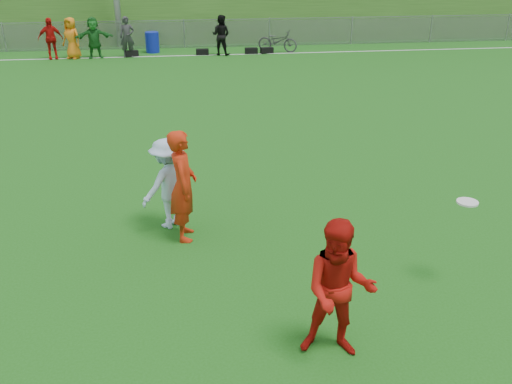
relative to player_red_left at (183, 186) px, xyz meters
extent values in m
plane|color=#1B5A13|center=(0.33, -1.35, -0.95)|extent=(120.00, 120.00, 0.00)
cube|color=white|center=(0.33, 16.65, -0.94)|extent=(60.00, 0.10, 0.01)
cube|color=gray|center=(0.33, 18.65, -0.35)|extent=(58.00, 0.02, 1.20)
cube|color=gray|center=(0.33, 18.65, 0.30)|extent=(58.00, 0.04, 0.04)
imported|color=red|center=(-5.26, 16.65, -0.10)|extent=(1.07, 0.65, 1.69)
imported|color=orange|center=(-4.39, 16.65, -0.10)|extent=(0.99, 0.87, 1.69)
imported|color=#1D6C24|center=(-3.48, 16.65, -0.10)|extent=(1.64, 0.78, 1.69)
imported|color=#2F2F31|center=(-2.10, 16.65, -0.10)|extent=(0.64, 0.45, 1.69)
imported|color=black|center=(1.90, 16.65, -0.10)|extent=(1.02, 0.94, 1.69)
cube|color=black|center=(-1.99, 16.75, -0.82)|extent=(0.61, 0.46, 0.26)
cube|color=black|center=(1.07, 16.75, -0.82)|extent=(0.56, 0.29, 0.26)
cube|color=black|center=(3.23, 16.75, -0.82)|extent=(0.55, 0.28, 0.26)
cube|color=black|center=(3.92, 16.75, -0.82)|extent=(0.59, 0.38, 0.26)
imported|color=red|center=(0.00, 0.00, 0.00)|extent=(0.47, 0.70, 1.89)
imported|color=#B5130C|center=(1.76, -3.22, -0.05)|extent=(1.01, 0.87, 1.78)
imported|color=#AED1F2|center=(-0.26, 0.47, -0.14)|extent=(1.18, 1.11, 1.61)
cylinder|color=white|center=(3.94, -1.88, 0.33)|extent=(0.30, 0.30, 0.03)
cylinder|color=#0F1FAD|center=(-1.11, 17.65, -0.50)|extent=(0.66, 0.66, 0.89)
imported|color=#313134|center=(4.47, 17.09, -0.47)|extent=(1.91, 1.42, 0.96)
camera|label=1|loc=(0.05, -8.65, 3.69)|focal=40.00mm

